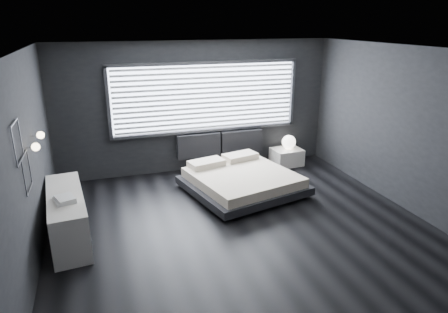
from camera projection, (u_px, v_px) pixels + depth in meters
name	position (u px, v px, depth m)	size (l,w,h in m)	color
room	(241.00, 143.00, 6.13)	(6.04, 6.00, 2.80)	black
window	(207.00, 98.00, 8.55)	(4.14, 0.09, 1.52)	white
headboard	(220.00, 143.00, 8.92)	(1.96, 0.16, 0.52)	black
sconce_near	(35.00, 147.00, 5.28)	(0.18, 0.11, 0.11)	silver
sconce_far	(40.00, 135.00, 5.82)	(0.18, 0.11, 0.11)	silver
wall_art_upper	(17.00, 142.00, 4.63)	(0.01, 0.48, 0.48)	#47474C
wall_art_lower	(27.00, 172.00, 5.01)	(0.01, 0.48, 0.48)	#47474C
bed	(242.00, 180.00, 7.76)	(2.39, 2.32, 0.52)	black
nightstand	(287.00, 157.00, 9.22)	(0.65, 0.54, 0.38)	white
orb_lamp	(289.00, 142.00, 9.14)	(0.32, 0.32, 0.32)	white
dresser	(68.00, 216.00, 6.08)	(0.69, 1.86, 0.73)	white
book_stack	(65.00, 199.00, 5.71)	(0.35, 0.41, 0.07)	silver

